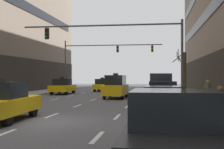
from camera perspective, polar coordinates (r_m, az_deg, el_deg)
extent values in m
plane|color=#515156|center=(13.92, -13.75, -8.38)|extent=(120.00, 120.00, 0.00)
cube|color=silver|center=(21.59, -14.83, -5.46)|extent=(0.16, 2.00, 0.01)
cube|color=silver|center=(26.24, -10.53, -4.53)|extent=(0.16, 2.00, 0.01)
cube|color=silver|center=(31.01, -7.54, -3.87)|extent=(0.16, 2.00, 0.01)
cube|color=silver|center=(35.83, -5.36, -3.38)|extent=(0.16, 2.00, 0.01)
cube|color=silver|center=(40.70, -3.70, -3.00)|extent=(0.16, 2.00, 0.01)
cube|color=silver|center=(45.60, -2.39, -2.70)|extent=(0.16, 2.00, 0.01)
cube|color=silver|center=(11.23, -19.60, -10.33)|extent=(0.16, 2.00, 0.01)
cube|color=silver|center=(15.77, -11.00, -7.41)|extent=(0.16, 2.00, 0.01)
cube|color=silver|center=(20.53, -6.37, -5.74)|extent=(0.16, 2.00, 0.01)
cube|color=silver|center=(25.38, -3.50, -4.68)|extent=(0.16, 2.00, 0.01)
cube|color=silver|center=(30.28, -1.57, -3.96)|extent=(0.16, 2.00, 0.01)
cube|color=silver|center=(35.21, -0.17, -3.43)|extent=(0.16, 2.00, 0.01)
cube|color=silver|center=(40.15, 0.88, -3.04)|extent=(0.16, 2.00, 0.01)
cube|color=silver|center=(45.11, 1.70, -2.73)|extent=(0.16, 2.00, 0.01)
cube|color=silver|center=(10.15, -2.71, -11.44)|extent=(0.16, 2.00, 0.01)
cube|color=silver|center=(15.02, 0.96, -7.77)|extent=(0.16, 2.00, 0.01)
cube|color=silver|center=(19.96, 2.80, -5.90)|extent=(0.16, 2.00, 0.01)
cube|color=silver|center=(24.92, 3.90, -4.76)|extent=(0.16, 2.00, 0.01)
cube|color=silver|center=(29.90, 4.63, -4.00)|extent=(0.16, 2.00, 0.01)
cube|color=silver|center=(34.88, 5.16, -3.46)|extent=(0.16, 2.00, 0.01)
cube|color=silver|center=(39.86, 5.55, -3.06)|extent=(0.16, 2.00, 0.01)
cube|color=silver|center=(44.85, 5.85, -2.74)|extent=(0.16, 2.00, 0.01)
cylinder|color=black|center=(28.52, -0.39, -3.57)|extent=(0.23, 0.63, 0.63)
cylinder|color=black|center=(28.28, 2.64, -3.59)|extent=(0.23, 0.63, 0.63)
cylinder|color=black|center=(26.01, -1.44, -3.89)|extent=(0.23, 0.63, 0.63)
cylinder|color=black|center=(25.75, 1.88, -3.93)|extent=(0.23, 0.63, 0.63)
cube|color=yellow|center=(27.11, 0.69, -2.84)|extent=(1.89, 4.24, 0.85)
cube|color=black|center=(27.08, 0.69, -1.03)|extent=(1.60, 2.52, 0.85)
cube|color=white|center=(29.22, 0.18, -2.35)|extent=(0.19, 0.08, 0.13)
cube|color=red|center=(25.20, -1.46, -2.69)|extent=(0.19, 0.08, 0.13)
cube|color=white|center=(29.03, 2.55, -2.37)|extent=(0.19, 0.08, 0.13)
cube|color=red|center=(24.98, 1.29, -2.72)|extent=(0.19, 0.08, 0.13)
cube|color=black|center=(27.08, 0.69, 0.05)|extent=(0.42, 0.20, 0.17)
cylinder|color=black|center=(40.72, -2.46, -2.56)|extent=(0.22, 0.63, 0.63)
cylinder|color=black|center=(40.44, -0.34, -2.58)|extent=(0.22, 0.63, 0.63)
cylinder|color=black|center=(38.19, -3.25, -2.71)|extent=(0.22, 0.63, 0.63)
cylinder|color=black|center=(37.89, -0.99, -2.73)|extent=(0.22, 0.63, 0.63)
cube|color=yellow|center=(39.29, -1.75, -2.20)|extent=(1.83, 4.23, 0.61)
cube|color=black|center=(39.09, -1.80, -1.28)|extent=(1.56, 1.84, 0.65)
cube|color=white|center=(41.43, -2.05, -1.95)|extent=(0.19, 0.08, 0.13)
cube|color=red|center=(37.39, -3.28, -2.13)|extent=(0.19, 0.08, 0.13)
cube|color=white|center=(41.21, -0.37, -1.96)|extent=(0.19, 0.08, 0.13)
cube|color=red|center=(37.15, -1.42, -2.15)|extent=(0.19, 0.08, 0.13)
cube|color=black|center=(39.08, -1.80, -0.68)|extent=(0.42, 0.20, 0.17)
cylinder|color=black|center=(35.29, -9.62, -2.89)|extent=(0.22, 0.66, 0.66)
cylinder|color=black|center=(34.83, -7.12, -2.93)|extent=(0.22, 0.66, 0.66)
cylinder|color=black|center=(32.74, -11.07, -3.10)|extent=(0.22, 0.66, 0.66)
cylinder|color=black|center=(32.24, -8.39, -3.15)|extent=(0.22, 0.66, 0.66)
cube|color=yellow|center=(33.75, -9.03, -2.47)|extent=(1.84, 4.39, 0.64)
cube|color=black|center=(33.54, -9.13, -1.36)|extent=(1.60, 1.90, 0.68)
cube|color=white|center=(35.99, -8.99, -2.16)|extent=(0.20, 0.08, 0.14)
cube|color=red|center=(31.91, -11.29, -2.40)|extent=(0.20, 0.08, 0.14)
cube|color=white|center=(35.63, -7.01, -2.18)|extent=(0.20, 0.08, 0.14)
cube|color=red|center=(31.50, -9.08, -2.43)|extent=(0.20, 0.08, 0.14)
cube|color=black|center=(33.53, -9.13, -0.63)|extent=(0.44, 0.20, 0.18)
cylinder|color=black|center=(16.09, -19.87, -6.04)|extent=(0.25, 0.69, 0.68)
cylinder|color=black|center=(15.44, -14.31, -6.30)|extent=(0.25, 0.69, 0.68)
cylinder|color=black|center=(12.88, -18.69, -7.51)|extent=(0.25, 0.69, 0.68)
cube|color=yellow|center=(14.45, -19.35, -5.39)|extent=(2.08, 4.62, 0.66)
cube|color=black|center=(14.21, -19.70, -2.72)|extent=(1.73, 2.03, 0.70)
cube|color=white|center=(16.74, -18.11, -4.28)|extent=(0.21, 0.09, 0.14)
cube|color=white|center=(16.24, -13.80, -4.41)|extent=(0.21, 0.09, 0.14)
cube|color=black|center=(14.20, -19.70, -0.92)|extent=(0.46, 0.22, 0.19)
cylinder|color=black|center=(8.02, 4.69, -12.02)|extent=(0.23, 0.68, 0.68)
cylinder|color=black|center=(8.08, 16.64, -11.92)|extent=(0.23, 0.68, 0.68)
cube|color=black|center=(6.58, 11.16, -11.71)|extent=(1.90, 4.52, 0.66)
cube|color=black|center=(6.28, 11.24, -6.02)|extent=(1.65, 1.95, 0.70)
cube|color=white|center=(8.75, 6.11, -8.08)|extent=(0.21, 0.08, 0.14)
cube|color=white|center=(8.80, 14.82, -8.03)|extent=(0.21, 0.08, 0.14)
cylinder|color=black|center=(13.90, 6.57, -7.10)|extent=(0.22, 0.63, 0.63)
cylinder|color=black|center=(13.91, 12.87, -7.09)|extent=(0.22, 0.63, 0.63)
cylinder|color=black|center=(11.37, 5.94, -8.64)|extent=(0.22, 0.63, 0.63)
cylinder|color=black|center=(11.38, 13.68, -8.63)|extent=(0.22, 0.63, 0.63)
cube|color=white|center=(12.58, 9.76, -6.43)|extent=(1.82, 4.21, 0.61)
cube|color=black|center=(12.34, 9.77, -3.63)|extent=(1.55, 1.83, 0.65)
cube|color=white|center=(14.61, 7.30, -5.15)|extent=(0.19, 0.08, 0.13)
cube|color=red|center=(10.54, 6.50, -7.06)|extent=(0.19, 0.08, 0.13)
cube|color=white|center=(14.62, 12.11, -5.14)|extent=(0.19, 0.08, 0.13)
cube|color=red|center=(10.56, 13.19, -7.04)|extent=(0.19, 0.08, 0.13)
cylinder|color=black|center=(20.61, 6.91, -4.81)|extent=(0.23, 0.66, 0.66)
cylinder|color=black|center=(20.66, 11.35, -4.79)|extent=(0.23, 0.66, 0.66)
cylinder|color=black|center=(17.93, 6.82, -5.49)|extent=(0.23, 0.66, 0.66)
cylinder|color=black|center=(17.98, 11.93, -5.48)|extent=(0.23, 0.66, 0.66)
cube|color=maroon|center=(19.26, 9.24, -4.18)|extent=(1.89, 4.41, 0.64)
cube|color=black|center=(19.02, 9.26, -2.24)|extent=(1.62, 1.92, 0.68)
cube|color=white|center=(21.39, 7.34, -3.48)|extent=(0.20, 0.08, 0.14)
cube|color=red|center=(17.09, 7.31, -4.31)|extent=(0.20, 0.08, 0.14)
cube|color=white|center=(21.42, 10.79, -3.48)|extent=(0.20, 0.08, 0.14)
cube|color=red|center=(17.14, 11.62, -4.29)|extent=(0.20, 0.08, 0.14)
cylinder|color=black|center=(25.81, 7.27, -3.87)|extent=(0.24, 0.67, 0.67)
cylinder|color=black|center=(25.79, 10.87, -3.87)|extent=(0.24, 0.67, 0.67)
cylinder|color=black|center=(23.09, 6.99, -4.30)|extent=(0.24, 0.67, 0.67)
cylinder|color=black|center=(23.07, 11.02, -4.30)|extent=(0.24, 0.67, 0.67)
cube|color=navy|center=(24.40, 9.04, -3.01)|extent=(1.96, 4.48, 0.91)
cube|color=black|center=(24.37, 9.04, -0.88)|extent=(1.68, 2.66, 0.91)
cube|color=white|center=(26.58, 7.69, -2.44)|extent=(0.20, 0.09, 0.14)
cube|color=red|center=(22.23, 7.30, -2.88)|extent=(0.20, 0.09, 0.14)
cube|color=white|center=(26.57, 10.49, -2.44)|extent=(0.20, 0.09, 0.14)
cube|color=red|center=(22.21, 10.66, -2.88)|extent=(0.20, 0.09, 0.14)
cylinder|color=#4C4C51|center=(22.52, 12.80, 2.57)|extent=(0.18, 0.18, 5.86)
cylinder|color=#4C4C51|center=(23.10, -2.12, 9.01)|extent=(11.78, 0.12, 0.12)
cube|color=black|center=(24.10, -11.89, 7.38)|extent=(0.28, 0.24, 0.84)
sphere|color=#4B0704|center=(24.01, -12.00, 8.04)|extent=(0.17, 0.17, 0.17)
sphere|color=#523505|center=(23.97, -12.00, 7.42)|extent=(0.17, 0.17, 0.17)
sphere|color=green|center=(23.94, -12.01, 6.81)|extent=(0.17, 0.17, 0.17)
cylinder|color=#4C4C51|center=(41.75, -8.58, 1.72)|extent=(0.18, 0.18, 6.50)
cylinder|color=#4C4C51|center=(40.54, 0.14, 5.43)|extent=(12.79, 0.12, 0.12)
cube|color=black|center=(40.41, 1.05, 4.71)|extent=(0.28, 0.24, 0.84)
sphere|color=#4B0704|center=(40.29, 1.02, 5.09)|extent=(0.17, 0.17, 0.17)
sphere|color=orange|center=(40.27, 1.02, 4.72)|extent=(0.17, 0.17, 0.17)
sphere|color=#073E10|center=(40.25, 1.02, 4.35)|extent=(0.17, 0.17, 0.17)
cube|color=black|center=(40.09, 7.43, 4.75)|extent=(0.28, 0.24, 0.84)
sphere|color=#4B0704|center=(39.97, 7.43, 5.14)|extent=(0.17, 0.17, 0.17)
sphere|color=orange|center=(39.95, 7.43, 4.76)|extent=(0.17, 0.17, 0.17)
sphere|color=#073E10|center=(39.93, 7.43, 4.39)|extent=(0.17, 0.17, 0.17)
cylinder|color=#4C3823|center=(30.66, 13.27, 0.18)|extent=(0.28, 0.28, 4.10)
cylinder|color=#42301E|center=(30.72, 12.09, 3.55)|extent=(0.16, 1.31, 1.28)
cylinder|color=#42301E|center=(31.24, 12.13, 3.13)|extent=(1.23, 1.22, 1.09)
cylinder|color=#42301E|center=(30.55, 12.13, 3.38)|extent=(0.33, 1.28, 0.83)
cylinder|color=#42301E|center=(30.39, 12.35, 2.66)|extent=(0.63, 1.09, 0.97)
cylinder|color=black|center=(19.39, 17.05, -4.45)|extent=(0.13, 0.13, 0.81)
cylinder|color=black|center=(19.27, 17.41, -4.47)|extent=(0.13, 0.13, 0.81)
cube|color=#3F5938|center=(19.29, 17.23, -2.41)|extent=(0.36, 0.39, 0.57)
sphere|color=#9E704C|center=(19.28, 17.23, -1.25)|extent=(0.21, 0.21, 0.21)
cylinder|color=#3F5938|center=(19.45, 16.76, -2.31)|extent=(0.09, 0.09, 0.52)
cylinder|color=#3F5938|center=(19.14, 17.70, -2.34)|extent=(0.09, 0.09, 0.52)
cylinder|color=#383D59|center=(10.99, 18.86, -7.82)|extent=(0.13, 0.13, 0.77)
cylinder|color=#383D59|center=(10.96, 19.75, -7.83)|extent=(0.13, 0.13, 0.77)
cube|color=black|center=(10.91, 19.30, -4.42)|extent=(0.39, 0.30, 0.54)
sphere|color=brown|center=(10.89, 19.30, -2.47)|extent=(0.20, 0.20, 0.20)
cylinder|color=black|center=(10.94, 18.15, -4.27)|extent=(0.09, 0.09, 0.49)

